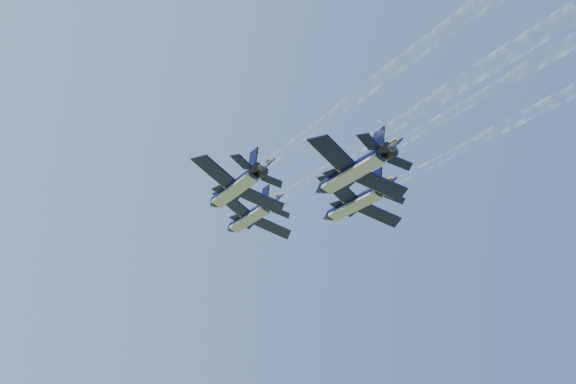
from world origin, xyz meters
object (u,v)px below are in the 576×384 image
jet_right (354,203)px  jet_slot (352,171)px  jet_lead (249,217)px  jet_left (235,188)px

jet_right → jet_slot: size_ratio=1.00×
jet_lead → jet_right: 18.16m
jet_left → jet_lead: bearing=61.4°
jet_left → jet_slot: bearing=-53.5°
jet_lead → jet_slot: (-2.90, -29.27, 0.00)m
jet_lead → jet_left: bearing=-118.6°
jet_slot → jet_lead: bearing=92.4°
jet_lead → jet_slot: 29.41m
jet_right → jet_lead: bearing=123.7°
jet_right → jet_slot: (-10.75, -12.89, 0.00)m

